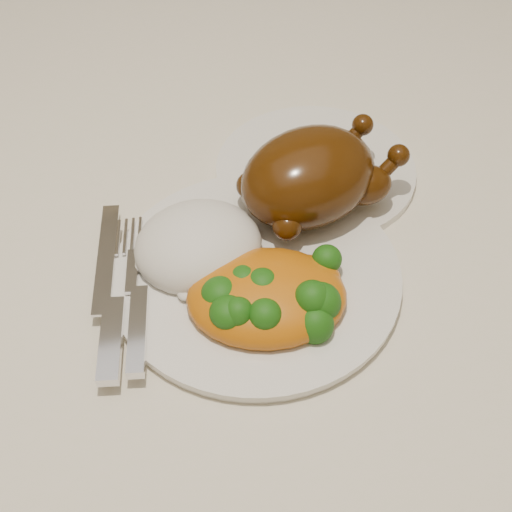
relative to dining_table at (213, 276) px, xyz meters
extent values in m
cube|color=brown|center=(0.00, 0.00, 0.07)|extent=(1.60, 0.90, 0.04)
cube|color=beige|center=(0.00, 0.00, 0.10)|extent=(1.72, 1.02, 0.01)
cube|color=beige|center=(0.00, 0.51, 0.01)|extent=(1.72, 0.01, 0.18)
cylinder|color=silver|center=(0.03, -0.10, 0.11)|extent=(0.31, 0.31, 0.01)
cylinder|color=silver|center=(0.11, 0.03, 0.11)|extent=(0.26, 0.26, 0.01)
ellipsoid|color=#442207|center=(0.09, -0.03, 0.15)|extent=(0.16, 0.14, 0.08)
ellipsoid|color=#442207|center=(0.08, -0.04, 0.17)|extent=(0.07, 0.06, 0.03)
ellipsoid|color=#442207|center=(0.14, -0.04, 0.14)|extent=(0.05, 0.04, 0.04)
sphere|color=#442207|center=(0.17, -0.03, 0.16)|extent=(0.02, 0.02, 0.02)
ellipsoid|color=#442207|center=(0.12, 0.01, 0.14)|extent=(0.05, 0.04, 0.04)
sphere|color=#442207|center=(0.15, 0.02, 0.16)|extent=(0.02, 0.02, 0.02)
sphere|color=#442207|center=(0.06, -0.07, 0.14)|extent=(0.03, 0.03, 0.03)
sphere|color=#442207|center=(0.04, -0.02, 0.14)|extent=(0.03, 0.03, 0.03)
ellipsoid|color=white|center=(-0.02, -0.07, 0.12)|extent=(0.13, 0.12, 0.06)
ellipsoid|color=orange|center=(0.03, -0.13, 0.12)|extent=(0.14, 0.12, 0.05)
ellipsoid|color=orange|center=(0.07, -0.12, 0.12)|extent=(0.06, 0.05, 0.03)
ellipsoid|color=#16410A|center=(0.06, -0.17, 0.12)|extent=(0.03, 0.03, 0.03)
ellipsoid|color=#16410A|center=(0.02, -0.16, 0.14)|extent=(0.03, 0.03, 0.03)
ellipsoid|color=#16410A|center=(0.07, -0.15, 0.12)|extent=(0.02, 0.02, 0.03)
ellipsoid|color=#16410A|center=(-0.01, -0.10, 0.13)|extent=(0.02, 0.02, 0.02)
ellipsoid|color=#16410A|center=(0.03, -0.13, 0.14)|extent=(0.03, 0.03, 0.03)
ellipsoid|color=#16410A|center=(0.00, -0.15, 0.13)|extent=(0.03, 0.03, 0.03)
ellipsoid|color=#16410A|center=(0.07, -0.16, 0.13)|extent=(0.03, 0.03, 0.03)
ellipsoid|color=#16410A|center=(0.01, -0.12, 0.13)|extent=(0.03, 0.03, 0.03)
ellipsoid|color=#16410A|center=(0.06, -0.15, 0.14)|extent=(0.03, 0.03, 0.03)
ellipsoid|color=#16410A|center=(0.09, -0.11, 0.13)|extent=(0.03, 0.03, 0.02)
ellipsoid|color=#16410A|center=(0.00, -0.16, 0.14)|extent=(0.03, 0.03, 0.03)
ellipsoid|color=#16410A|center=(-0.01, -0.13, 0.13)|extent=(0.03, 0.03, 0.03)
cube|color=silver|center=(-0.10, -0.06, 0.12)|extent=(0.03, 0.13, 0.00)
cube|color=silver|center=(-0.10, -0.15, 0.12)|extent=(0.03, 0.08, 0.01)
cube|color=silver|center=(-0.08, -0.15, 0.12)|extent=(0.02, 0.09, 0.01)
cube|color=silver|center=(-0.08, -0.06, 0.12)|extent=(0.02, 0.09, 0.00)
camera|label=1|loc=(-0.05, -0.49, 0.58)|focal=50.00mm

